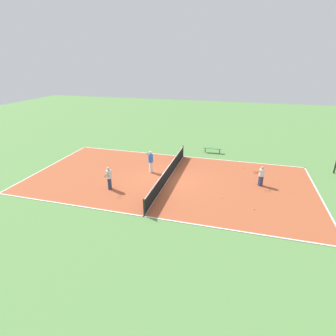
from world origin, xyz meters
The scene contains 10 objects.
ground_plane centered at (0.00, 0.00, 0.00)m, with size 80.00×80.00×0.00m, color #60934C.
court_surface centered at (0.00, 0.00, 0.01)m, with size 10.20×20.12×0.02m.
tennis_net centered at (0.00, 0.00, 0.54)m, with size 10.00×0.10×1.02m.
bench centered at (-6.78, 2.42, 0.39)m, with size 0.36×1.64×0.45m.
player_near_white centered at (2.51, -3.34, 0.92)m, with size 0.99×0.58×1.58m.
player_far_white centered at (-0.70, 6.38, 0.82)m, with size 0.88×0.91×1.41m.
player_near_blue centered at (-0.88, -1.61, 1.02)m, with size 0.94×0.83×1.73m.
tennis_ball_right_alley centered at (-3.63, 5.22, 0.06)m, with size 0.07×0.07×0.07m, color #CCE033.
tennis_ball_far_baseline centered at (2.69, 5.90, 0.06)m, with size 0.07×0.07×0.07m, color #CCE033.
tennis_ball_left_sideline centered at (1.79, 3.98, 0.06)m, with size 0.07×0.07×0.07m, color #CCE033.
Camera 1 is at (16.61, 4.59, 8.03)m, focal length 28.00 mm.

